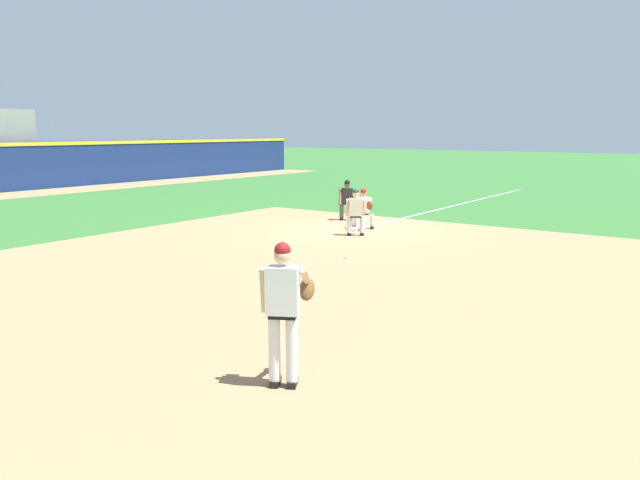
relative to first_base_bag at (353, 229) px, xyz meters
The scene contains 10 objects.
ground_plane 0.04m from the first_base_bag, ahead, with size 160.00×160.00×0.00m, color #336B2D.
infield_dirt_patch 6.29m from the first_base_bag, 152.08° to the right, with size 18.00×18.00×0.01m, color #A87F56.
warning_track_strip 20.00m from the first_base_bag, 90.00° to the left, with size 48.00×3.20×0.01m, color #A87F56.
foul_line_stripe 8.65m from the first_base_bag, ahead, with size 17.30×0.10×0.00m, color white.
first_base_bag is the anchor object (origin of this frame).
baseball 4.49m from the first_base_bag, 150.48° to the right, with size 0.07×0.07×0.07m, color white.
pitcher 12.59m from the first_base_bag, 152.01° to the right, with size 0.83×0.58×1.86m.
first_baseman 0.85m from the first_base_bag, 10.71° to the right, with size 0.83×1.00×1.34m.
baserunner 1.22m from the first_base_bag, 144.16° to the right, with size 0.65×0.68×1.46m.
umpire 2.52m from the first_base_bag, 37.48° to the left, with size 0.62×0.68×1.46m.
Camera 1 is at (-16.96, -10.54, 3.20)m, focal length 35.00 mm.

